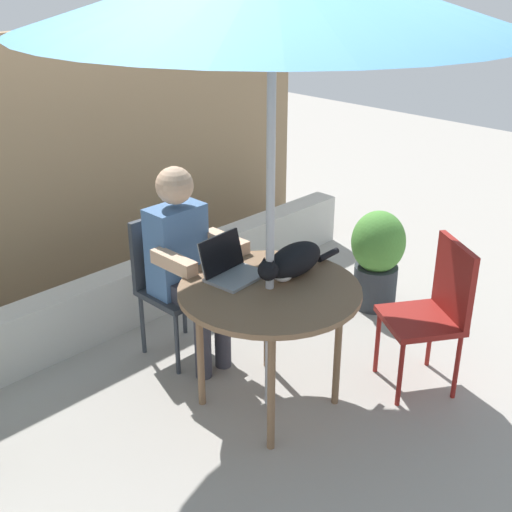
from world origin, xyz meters
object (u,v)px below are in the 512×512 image
object	(u,v)px
chair_empty	(435,305)
laptop	(229,265)
person_seated	(185,257)
patio_table	(270,299)
cat	(292,262)
potted_plant_near_fence	(377,256)
chair_occupied	(170,274)

from	to	relation	value
chair_empty	laptop	size ratio (longest dim) A/B	2.79
chair_empty	person_seated	xyz separation A→B (m)	(-0.80, 1.22, 0.17)
patio_table	chair_empty	size ratio (longest dim) A/B	1.09
cat	person_seated	bearing A→B (deg)	105.60
chair_empty	person_seated	size ratio (longest dim) A/B	0.72
patio_table	potted_plant_near_fence	xyz separation A→B (m)	(1.38, 0.25, -0.28)
chair_occupied	chair_empty	world-z (taller)	same
chair_empty	laptop	bearing A→B (deg)	137.07
chair_occupied	person_seated	xyz separation A→B (m)	(0.00, -0.16, 0.17)
chair_occupied	potted_plant_near_fence	bearing A→B (deg)	-23.35
chair_occupied	person_seated	size ratio (longest dim) A/B	0.72
cat	potted_plant_near_fence	distance (m)	1.28
cat	potted_plant_near_fence	size ratio (longest dim) A/B	0.91
patio_table	person_seated	size ratio (longest dim) A/B	0.79
patio_table	potted_plant_near_fence	world-z (taller)	patio_table
cat	laptop	bearing A→B (deg)	134.00
chair_occupied	laptop	world-z (taller)	laptop
person_seated	laptop	distance (m)	0.45
chair_empty	cat	world-z (taller)	cat
cat	potted_plant_near_fence	xyz separation A→B (m)	(1.19, 0.24, -0.43)
laptop	potted_plant_near_fence	bearing A→B (deg)	-0.24
patio_table	cat	xyz separation A→B (m)	(0.19, 0.01, 0.15)
patio_table	person_seated	distance (m)	0.69
potted_plant_near_fence	cat	bearing A→B (deg)	-168.55
patio_table	person_seated	bearing A→B (deg)	90.00
laptop	potted_plant_near_fence	size ratio (longest dim) A/B	0.44
chair_empty	cat	size ratio (longest dim) A/B	1.36
chair_empty	cat	distance (m)	0.87
person_seated	chair_empty	bearing A→B (deg)	-56.72
laptop	potted_plant_near_fence	distance (m)	1.48
person_seated	cat	xyz separation A→B (m)	(0.19, -0.68, 0.12)
chair_occupied	potted_plant_near_fence	size ratio (longest dim) A/B	1.24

